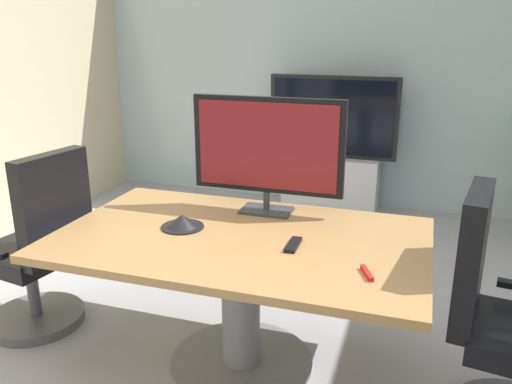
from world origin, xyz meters
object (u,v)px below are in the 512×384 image
object	(u,v)px
wall_display_unit	(331,167)
remote_control	(293,245)
conference_table	(241,272)
office_chair_left	(40,257)
tv_monitor	(267,149)
office_chair_right	(505,335)
conference_phone	(182,222)

from	to	relation	value
wall_display_unit	remote_control	xyz separation A→B (m)	(0.29, -2.64, 0.31)
conference_table	remote_control	size ratio (longest dim) A/B	10.70
remote_control	conference_table	bearing A→B (deg)	168.66
office_chair_left	remote_control	bearing A→B (deg)	97.96
conference_table	remote_control	xyz separation A→B (m)	(0.28, -0.05, 0.21)
remote_control	tv_monitor	bearing A→B (deg)	120.34
tv_monitor	remote_control	size ratio (longest dim) A/B	4.94
office_chair_right	remote_control	bearing A→B (deg)	98.88
tv_monitor	conference_table	bearing A→B (deg)	-93.25
conference_phone	remote_control	distance (m)	0.61
office_chair_right	wall_display_unit	world-z (taller)	wall_display_unit
office_chair_right	remote_control	xyz separation A→B (m)	(-0.95, 0.00, 0.30)
conference_table	conference_phone	distance (m)	0.39
office_chair_left	office_chair_right	distance (m)	2.47
tv_monitor	wall_display_unit	world-z (taller)	tv_monitor
conference_table	conference_phone	size ratio (longest dim) A/B	8.27
conference_table	remote_control	distance (m)	0.36
office_chair_left	wall_display_unit	xyz separation A→B (m)	(1.23, 2.61, -0.01)
office_chair_right	remote_control	distance (m)	1.00
office_chair_left	tv_monitor	bearing A→B (deg)	116.85
tv_monitor	conference_phone	xyz separation A→B (m)	(-0.34, -0.37, -0.33)
conference_phone	office_chair_left	bearing A→B (deg)	-178.59
conference_table	office_chair_right	bearing A→B (deg)	-2.45
tv_monitor	remote_control	world-z (taller)	tv_monitor
conference_phone	remote_control	bearing A→B (deg)	-5.64
remote_control	office_chair_right	bearing A→B (deg)	-0.91
tv_monitor	conference_phone	world-z (taller)	tv_monitor
office_chair_left	tv_monitor	xyz separation A→B (m)	(1.26, 0.40, 0.65)
tv_monitor	office_chair_left	bearing A→B (deg)	-162.51
wall_display_unit	remote_control	bearing A→B (deg)	-83.71
tv_monitor	wall_display_unit	distance (m)	2.31
conference_table	office_chair_right	distance (m)	1.24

